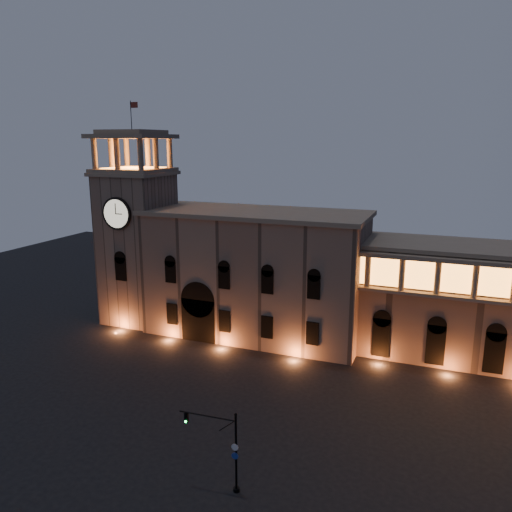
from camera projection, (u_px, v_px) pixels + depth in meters
name	position (u px, v px, depth m)	size (l,w,h in m)	color
ground	(196.00, 409.00, 51.08)	(160.00, 160.00, 0.00)	black
government_building	(255.00, 273.00, 69.77)	(30.80, 12.80, 17.60)	#7D6452
clock_tower	(138.00, 239.00, 74.56)	(9.80, 9.80, 32.40)	#7D6452
traffic_light	(226.00, 449.00, 38.59)	(4.96, 0.68, 6.81)	black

